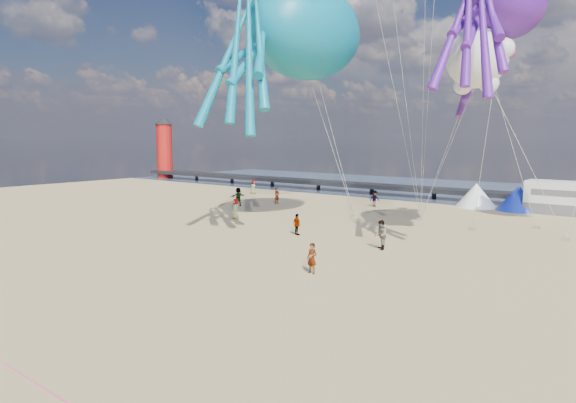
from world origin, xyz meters
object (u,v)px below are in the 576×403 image
Objects in this scene: motorhome_0 at (566,198)px; beachgoer_4 at (238,197)px; beachgoer_2 at (375,198)px; sandbag_c at (566,240)px; beachgoer_0 at (236,209)px; sandbag_a at (354,216)px; sandbag_d at (536,228)px; beachgoer_7 at (381,235)px; kite_octopus_teal at (305,32)px; lighthouse at (165,151)px; windsock_mid at (488,65)px; beachgoer_6 at (253,187)px; windsock_left at (297,40)px; sandbag_b at (472,229)px; kite_panda at (477,58)px; tent_white at (476,195)px; tent_blue at (518,198)px; kite_octopus_purple at (506,1)px; beachgoer_3 at (297,224)px; windsock_right at (464,101)px; standing_person at (312,258)px; sandbag_e at (421,219)px; beachgoer_5 at (277,196)px.

beachgoer_4 is at bearing -152.48° from motorhome_0.
sandbag_c is at bearing -83.57° from beachgoer_2.
beachgoer_0 is 10.34m from sandbag_a.
sandbag_d is (15.86, -3.46, -0.71)m from beachgoer_2.
beachgoer_7 is 17.07m from kite_octopus_teal.
lighthouse is at bearing 167.75° from sandbag_d.
motorhome_0 is at bearing 95.39° from windsock_mid.
beachgoer_0 is 0.33× the size of windsock_mid.
beachgoer_6 is 0.26× the size of windsock_left.
kite_panda is (1.69, -5.71, 11.69)m from sandbag_b.
tent_blue is at bearing 0.00° from tent_white.
kite_octopus_purple reaches higher than tent_white.
sandbag_c is (64.46, -17.15, -4.39)m from lighthouse.
beachgoer_0 reaches higher than beachgoer_3.
tent_blue reaches higher than beachgoer_6.
windsock_right is at bearing -111.57° from motorhome_0.
beachgoer_6 is at bearing 140.23° from standing_person.
standing_person reaches higher than sandbag_c.
windsock_right is at bearing 155.29° from sandbag_b.
motorhome_0 is 9.52m from sandbag_d.
kite_octopus_purple is at bearing 71.16° from standing_person.
beachgoer_0 is 0.93× the size of beachgoer_4.
windsock_left is at bearing -124.83° from tent_blue.
sandbag_e is at bearing -98.13° from beachgoer_2.
motorhome_0 is 13.20× the size of sandbag_a.
kite_octopus_purple is (7.09, -17.62, 14.02)m from tent_white.
tent_blue is (4.00, 0.00, 0.00)m from tent_white.
beachgoer_5 reaches higher than standing_person.
sandbag_a is at bearing 179.86° from sandbag_c.
tent_blue is at bearing -3.95° from lighthouse.
tent_white is 24.36m from beachgoer_0.
kite_octopus_purple is (32.35, -12.44, 14.37)m from beachgoer_6.
beachgoer_7 reaches higher than sandbag_a.
beachgoer_6 is at bearing -168.40° from tent_white.
beachgoer_4 is 23.40m from sandbag_b.
beachgoer_0 is at bearing -153.83° from beachgoer_5.
tent_white is 2.13× the size of beachgoer_4.
sandbag_b and sandbag_c have the same top height.
sandbag_e is 0.09× the size of windsock_right.
lighthouse is 1.62× the size of windsock_right.
sandbag_a is at bearing 179.32° from sandbag_b.
standing_person is at bearing -116.32° from sandbag_c.
kite_octopus_purple reaches higher than beachgoer_5.
lighthouse is 54.25m from tent_white.
motorhome_0 is 24.04m from beachgoer_7.
windsock_left is 1.23× the size of windsock_mid.
sandbag_b is at bearing 103.99° from beachgoer_4.
sandbag_a is 0.09× the size of windsock_right.
kite_panda reaches higher than standing_person.
beachgoer_5 is 1.01× the size of beachgoer_6.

